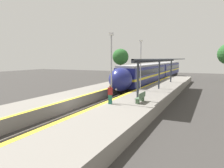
{
  "coord_description": "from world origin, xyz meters",
  "views": [
    {
      "loc": [
        10.25,
        -16.27,
        4.87
      ],
      "look_at": [
        0.58,
        4.55,
        2.15
      ],
      "focal_mm": 35.0,
      "sensor_mm": 36.0,
      "label": 1
    }
  ],
  "objects_px": {
    "platform_bench": "(141,97)",
    "lamppost_near": "(111,64)",
    "railway_signal": "(140,69)",
    "train": "(157,72)",
    "person_waiting": "(110,94)",
    "lamppost_mid": "(141,62)"
  },
  "relations": [
    {
      "from": "railway_signal",
      "to": "lamppost_mid",
      "type": "xyz_separation_m",
      "value": [
        4.88,
        -15.22,
        1.69
      ]
    },
    {
      "from": "platform_bench",
      "to": "lamppost_mid",
      "type": "xyz_separation_m",
      "value": [
        -2.26,
        6.94,
        2.9
      ]
    },
    {
      "from": "lamppost_near",
      "to": "lamppost_mid",
      "type": "xyz_separation_m",
      "value": [
        0.0,
        8.21,
        0.0
      ]
    },
    {
      "from": "person_waiting",
      "to": "railway_signal",
      "type": "relative_size",
      "value": 0.36
    },
    {
      "from": "platform_bench",
      "to": "lamppost_near",
      "type": "xyz_separation_m",
      "value": [
        -2.26,
        -1.26,
        2.9
      ]
    },
    {
      "from": "train",
      "to": "railway_signal",
      "type": "bearing_deg",
      "value": -130.06
    },
    {
      "from": "person_waiting",
      "to": "lamppost_near",
      "type": "bearing_deg",
      "value": 102.86
    },
    {
      "from": "platform_bench",
      "to": "person_waiting",
      "type": "bearing_deg",
      "value": -141.64
    },
    {
      "from": "lamppost_near",
      "to": "person_waiting",
      "type": "bearing_deg",
      "value": -77.14
    },
    {
      "from": "railway_signal",
      "to": "lamppost_near",
      "type": "distance_m",
      "value": 23.99
    },
    {
      "from": "train",
      "to": "lamppost_mid",
      "type": "bearing_deg",
      "value": -82.5
    },
    {
      "from": "platform_bench",
      "to": "lamppost_mid",
      "type": "relative_size",
      "value": 0.3
    },
    {
      "from": "platform_bench",
      "to": "lamppost_near",
      "type": "relative_size",
      "value": 0.3
    },
    {
      "from": "person_waiting",
      "to": "railway_signal",
      "type": "bearing_deg",
      "value": 101.78
    },
    {
      "from": "train",
      "to": "person_waiting",
      "type": "distance_m",
      "value": 26.95
    },
    {
      "from": "railway_signal",
      "to": "lamppost_mid",
      "type": "bearing_deg",
      "value": -72.24
    },
    {
      "from": "platform_bench",
      "to": "railway_signal",
      "type": "height_order",
      "value": "railway_signal"
    },
    {
      "from": "person_waiting",
      "to": "railway_signal",
      "type": "height_order",
      "value": "railway_signal"
    },
    {
      "from": "lamppost_near",
      "to": "railway_signal",
      "type": "bearing_deg",
      "value": 101.76
    },
    {
      "from": "train",
      "to": "railway_signal",
      "type": "xyz_separation_m",
      "value": [
        -2.48,
        -2.95,
        0.49
      ]
    },
    {
      "from": "train",
      "to": "lamppost_near",
      "type": "relative_size",
      "value": 6.82
    },
    {
      "from": "platform_bench",
      "to": "person_waiting",
      "type": "height_order",
      "value": "person_waiting"
    }
  ]
}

